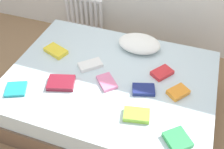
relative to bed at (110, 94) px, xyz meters
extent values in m
plane|color=#93704C|center=(0.00, 0.00, -0.25)|extent=(8.00, 8.00, 0.00)
cube|color=brown|center=(0.00, 0.00, -0.11)|extent=(2.00, 1.50, 0.28)
cube|color=silver|center=(0.00, 0.00, 0.14)|extent=(1.96, 1.46, 0.22)
cylinder|color=white|center=(-1.07, 1.20, 0.11)|extent=(0.04, 0.04, 0.47)
cylinder|color=white|center=(-1.00, 1.20, 0.11)|extent=(0.04, 0.04, 0.47)
cylinder|color=white|center=(-0.92, 1.20, 0.11)|extent=(0.04, 0.04, 0.47)
cylinder|color=white|center=(-0.85, 1.20, 0.11)|extent=(0.04, 0.04, 0.47)
cylinder|color=white|center=(-0.78, 1.20, 0.11)|extent=(0.04, 0.04, 0.47)
cylinder|color=white|center=(-0.71, 1.20, 0.11)|extent=(0.04, 0.04, 0.47)
cylinder|color=white|center=(-0.64, 1.20, 0.11)|extent=(0.04, 0.04, 0.47)
cylinder|color=white|center=(-0.56, 1.20, 0.11)|extent=(0.04, 0.04, 0.47)
cube|color=white|center=(-0.82, 1.20, -0.11)|extent=(0.55, 0.04, 0.04)
ellipsoid|color=white|center=(0.15, 0.52, 0.32)|extent=(0.45, 0.34, 0.12)
cube|color=white|center=(-0.23, 0.07, 0.27)|extent=(0.25, 0.25, 0.04)
cube|color=teal|center=(-0.75, -0.45, 0.27)|extent=(0.24, 0.23, 0.03)
cube|color=green|center=(0.72, -0.50, 0.28)|extent=(0.25, 0.25, 0.05)
cube|color=navy|center=(0.35, -0.08, 0.27)|extent=(0.23, 0.18, 0.04)
cube|color=maroon|center=(-0.39, -0.25, 0.28)|extent=(0.29, 0.24, 0.04)
cube|color=red|center=(0.46, 0.19, 0.27)|extent=(0.22, 0.24, 0.04)
cube|color=yellow|center=(-0.66, 0.15, 0.27)|extent=(0.27, 0.21, 0.04)
cube|color=orange|center=(0.65, -0.01, 0.28)|extent=(0.21, 0.22, 0.05)
cube|color=pink|center=(0.00, -0.10, 0.27)|extent=(0.24, 0.24, 0.03)
cube|color=#8CC638|center=(0.36, -0.38, 0.28)|extent=(0.24, 0.18, 0.05)
camera|label=1|loc=(0.60, -1.66, 1.99)|focal=41.46mm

